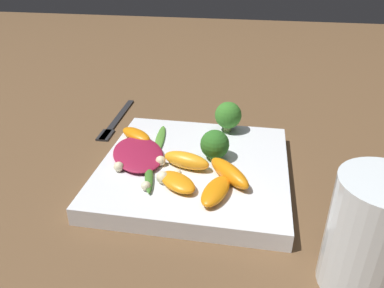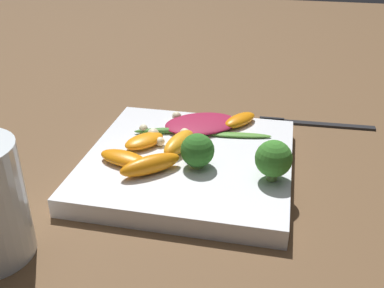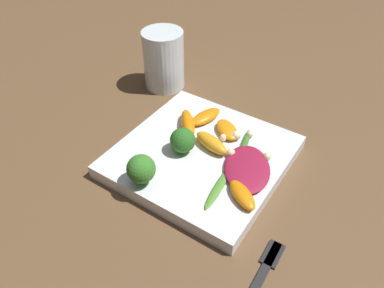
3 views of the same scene
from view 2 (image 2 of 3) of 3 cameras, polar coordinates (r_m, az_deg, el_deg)
The scene contains 18 objects.
ground_plane at distance 0.58m, azimuth -0.38°, elevation -3.41°, with size 2.40×2.40×0.00m, color brown.
plate at distance 0.57m, azimuth -0.38°, elevation -2.40°, with size 0.25×0.25×0.02m.
fork at distance 0.72m, azimuth 13.93°, elevation 2.71°, with size 0.17×0.02×0.01m.
radicchio_leaf_0 at distance 0.63m, azimuth 1.08°, elevation 2.62°, with size 0.12×0.11×0.01m.
orange_segment_0 at distance 0.57m, azimuth -1.66°, elevation 0.15°, with size 0.04×0.07×0.02m.
orange_segment_1 at distance 0.64m, azimuth 6.10°, elevation 3.05°, with size 0.05×0.06×0.02m.
orange_segment_2 at distance 0.55m, azimuth -8.66°, elevation -1.81°, with size 0.07×0.04×0.02m.
orange_segment_3 at distance 0.52m, azimuth -5.30°, elevation -2.62°, with size 0.07×0.07×0.02m.
orange_segment_4 at distance 0.58m, azimuth -6.09°, elevation 0.40°, with size 0.06×0.06×0.01m.
broccoli_floret_0 at distance 0.51m, azimuth 10.32°, elevation -1.90°, with size 0.04×0.04×0.05m.
broccoli_floret_1 at distance 0.53m, azimuth 0.69°, elevation -0.86°, with size 0.04×0.04×0.04m.
arugula_sprig_0 at distance 0.62m, azimuth -3.54°, elevation 1.71°, with size 0.08×0.03×0.01m.
arugula_sprig_1 at distance 0.61m, azimuth 5.86°, elevation 1.15°, with size 0.09×0.02×0.00m.
macadamia_nut_0 at distance 0.60m, azimuth -0.93°, elevation 1.38°, with size 0.01×0.01×0.01m.
macadamia_nut_1 at distance 0.65m, azimuth -1.97°, elevation 3.54°, with size 0.01×0.01×0.01m.
macadamia_nut_2 at distance 0.58m, azimuth -4.06°, elevation 0.31°, with size 0.01×0.01×0.01m.
macadamia_nut_3 at distance 0.60m, azimuth -4.94°, elevation 1.27°, with size 0.02×0.02×0.02m.
macadamia_nut_4 at distance 0.62m, azimuth -6.17°, elevation 1.96°, with size 0.01×0.01×0.01m.
Camera 2 is at (0.11, -0.48, 0.30)m, focal length 42.00 mm.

